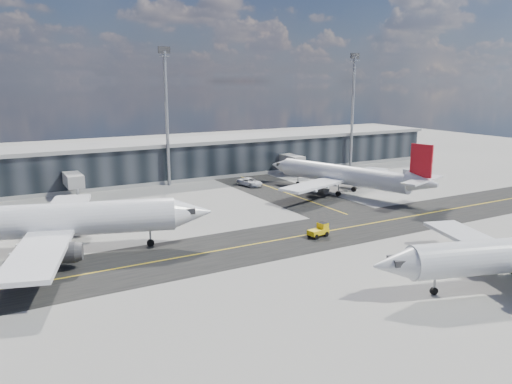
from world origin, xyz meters
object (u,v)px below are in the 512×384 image
(baggage_tug, at_px, (320,230))
(service_van, at_px, (250,182))
(airliner_af, at_px, (39,222))
(airliner_redtail, at_px, (345,175))

(baggage_tug, height_order, service_van, baggage_tug)
(airliner_af, bearing_deg, airliner_redtail, 115.51)
(airliner_af, bearing_deg, service_van, 135.95)
(baggage_tug, relative_size, service_van, 0.55)
(baggage_tug, bearing_deg, airliner_redtail, 123.92)
(airliner_af, relative_size, airliner_redtail, 1.18)
(airliner_af, distance_m, airliner_redtail, 57.94)
(airliner_redtail, distance_m, baggage_tug, 29.60)
(airliner_af, relative_size, baggage_tug, 12.99)
(airliner_af, bearing_deg, baggage_tug, 88.87)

